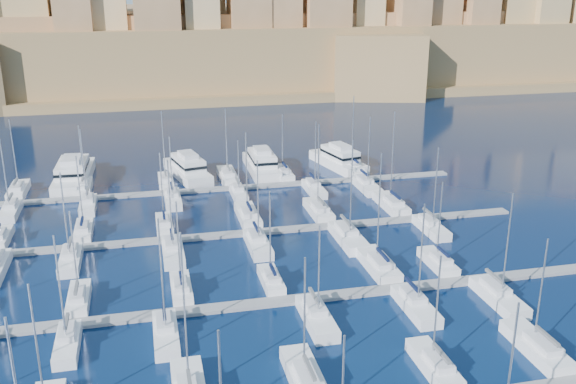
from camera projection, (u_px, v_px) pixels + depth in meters
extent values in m
plane|color=#040D32|center=(266.00, 261.00, 86.86)|extent=(600.00, 600.00, 0.00)
cube|color=slate|center=(286.00, 301.00, 75.70)|extent=(84.00, 2.00, 0.40)
cube|color=slate|center=(253.00, 232.00, 96.03)|extent=(84.00, 2.00, 0.40)
cube|color=slate|center=(232.00, 188.00, 116.36)|extent=(84.00, 2.00, 0.40)
cylinder|color=#9EA0A8|center=(37.00, 348.00, 53.30)|extent=(0.18, 0.18, 11.72)
cylinder|color=#9EA0A8|center=(185.00, 311.00, 55.89)|extent=(0.18, 0.18, 14.82)
cube|color=#595B60|center=(190.00, 383.00, 55.98)|extent=(0.35, 3.94, 0.35)
cube|color=white|center=(305.00, 380.00, 60.27)|extent=(2.90, 9.65, 1.68)
cube|color=silver|center=(308.00, 375.00, 59.00)|extent=(2.03, 4.34, 0.70)
cylinder|color=#9EA0A8|center=(305.00, 315.00, 58.63)|extent=(0.18, 0.18, 11.49)
cube|color=#595B60|center=(309.00, 368.00, 58.22)|extent=(0.35, 3.86, 0.35)
cube|color=white|center=(434.00, 366.00, 62.41)|extent=(2.51, 8.36, 1.62)
cube|color=silver|center=(439.00, 361.00, 61.27)|extent=(1.75, 3.76, 0.70)
cylinder|color=#9EA0A8|center=(437.00, 308.00, 60.83)|extent=(0.18, 0.18, 10.76)
cube|color=#595B60|center=(441.00, 353.00, 60.55)|extent=(0.35, 3.34, 0.35)
cube|color=white|center=(536.00, 348.00, 65.40)|extent=(2.86, 9.52, 1.68)
cube|color=silver|center=(543.00, 343.00, 64.14)|extent=(2.00, 4.28, 0.70)
cylinder|color=#9EA0A8|center=(541.00, 290.00, 63.83)|extent=(0.18, 0.18, 11.03)
cube|color=#595B60|center=(547.00, 336.00, 63.37)|extent=(0.35, 3.81, 0.35)
cylinder|color=#9EA0A8|center=(510.00, 369.00, 50.41)|extent=(0.18, 0.18, 11.72)
cube|color=white|center=(79.00, 300.00, 75.20)|extent=(2.42, 8.07, 1.60)
cube|color=silver|center=(77.00, 295.00, 74.09)|extent=(1.70, 3.63, 0.70)
cylinder|color=#9EA0A8|center=(74.00, 253.00, 73.70)|extent=(0.18, 0.18, 10.19)
cube|color=#595B60|center=(76.00, 288.00, 73.38)|extent=(0.35, 3.23, 0.35)
cube|color=white|center=(181.00, 290.00, 77.67)|extent=(2.38, 7.94, 1.60)
cube|color=silver|center=(181.00, 284.00, 76.58)|extent=(1.67, 3.57, 0.70)
cylinder|color=#9EA0A8|center=(178.00, 243.00, 76.13)|extent=(0.18, 0.18, 10.47)
cube|color=black|center=(181.00, 278.00, 75.88)|extent=(0.35, 3.18, 0.35)
cube|color=white|center=(271.00, 282.00, 79.86)|extent=(2.27, 7.56, 1.58)
cube|color=silver|center=(272.00, 276.00, 78.80)|extent=(1.59, 3.40, 0.70)
cylinder|color=#9EA0A8|center=(270.00, 234.00, 78.22)|extent=(0.18, 0.18, 10.98)
cube|color=black|center=(273.00, 269.00, 78.12)|extent=(0.35, 3.02, 0.35)
cube|color=white|center=(378.00, 266.00, 84.14)|extent=(3.04, 10.13, 1.71)
cube|color=silver|center=(381.00, 260.00, 82.82)|extent=(2.13, 4.56, 0.70)
cylinder|color=#9EA0A8|center=(379.00, 207.00, 82.08)|extent=(0.18, 0.18, 14.28)
cube|color=black|center=(383.00, 254.00, 82.02)|extent=(0.35, 4.05, 0.35)
cube|color=white|center=(438.00, 263.00, 84.97)|extent=(2.45, 8.15, 1.61)
cube|color=silver|center=(441.00, 258.00, 83.85)|extent=(1.71, 3.67, 0.70)
cylinder|color=#9EA0A8|center=(440.00, 220.00, 83.45)|extent=(0.18, 0.18, 10.34)
cube|color=black|center=(443.00, 252.00, 83.14)|extent=(0.35, 3.26, 0.35)
cube|color=white|center=(68.00, 346.00, 65.92)|extent=(2.35, 7.82, 1.59)
cube|color=silver|center=(67.00, 332.00, 66.28)|extent=(1.64, 3.52, 0.70)
cylinder|color=#9EA0A8|center=(60.00, 290.00, 63.47)|extent=(0.18, 0.18, 11.58)
cube|color=#595B60|center=(66.00, 321.00, 66.31)|extent=(0.35, 3.13, 0.35)
cube|color=white|center=(166.00, 336.00, 67.72)|extent=(2.56, 8.52, 1.63)
cube|color=silver|center=(165.00, 322.00, 68.14)|extent=(1.79, 3.84, 0.70)
cylinder|color=#9EA0A8|center=(162.00, 276.00, 65.07)|extent=(0.18, 0.18, 12.60)
cube|color=black|center=(164.00, 311.00, 68.20)|extent=(0.35, 3.41, 0.35)
cube|color=white|center=(317.00, 319.00, 70.93)|extent=(2.75, 9.17, 1.66)
cube|color=silver|center=(315.00, 306.00, 71.40)|extent=(1.93, 4.13, 0.70)
cylinder|color=#9EA0A8|center=(319.00, 271.00, 68.57)|extent=(0.18, 0.18, 10.54)
cube|color=#595B60|center=(314.00, 296.00, 71.49)|extent=(0.35, 3.67, 0.35)
cube|color=white|center=(416.00, 307.00, 73.55)|extent=(2.68, 8.94, 1.65)
cube|color=silver|center=(413.00, 295.00, 74.01)|extent=(1.88, 4.02, 0.70)
cylinder|color=#9EA0A8|center=(421.00, 255.00, 70.99)|extent=(0.18, 0.18, 11.92)
cube|color=black|center=(412.00, 285.00, 74.09)|extent=(0.35, 3.57, 0.35)
cube|color=white|center=(499.00, 298.00, 75.55)|extent=(2.83, 9.42, 1.67)
cube|color=silver|center=(496.00, 286.00, 76.04)|extent=(1.98, 4.24, 0.70)
cylinder|color=#9EA0A8|center=(507.00, 245.00, 72.88)|extent=(0.18, 0.18, 12.43)
cube|color=#595B60|center=(494.00, 276.00, 76.14)|extent=(0.35, 3.77, 0.35)
cube|color=white|center=(1.00, 239.00, 92.76)|extent=(2.34, 7.82, 1.59)
cube|color=white|center=(84.00, 232.00, 95.44)|extent=(2.50, 8.32, 1.62)
cube|color=silver|center=(83.00, 227.00, 94.31)|extent=(1.75, 3.74, 0.70)
cylinder|color=#9EA0A8|center=(80.00, 191.00, 93.86)|extent=(0.18, 0.18, 10.81)
cube|color=black|center=(82.00, 221.00, 93.59)|extent=(0.35, 3.33, 0.35)
cube|color=white|center=(164.00, 226.00, 97.85)|extent=(2.42, 8.08, 1.60)
cube|color=silver|center=(164.00, 220.00, 96.74)|extent=(1.70, 3.64, 0.70)
cylinder|color=#9EA0A8|center=(162.00, 187.00, 96.30)|extent=(0.18, 0.18, 10.59)
cube|color=black|center=(164.00, 215.00, 96.04)|extent=(0.35, 3.23, 0.35)
cube|color=white|center=(248.00, 216.00, 101.51)|extent=(3.00, 9.99, 1.70)
cube|color=silver|center=(249.00, 211.00, 100.21)|extent=(2.10, 4.50, 0.70)
cylinder|color=#9EA0A8|center=(246.00, 172.00, 99.70)|extent=(0.18, 0.18, 12.63)
cube|color=black|center=(249.00, 206.00, 99.42)|extent=(0.35, 4.00, 0.35)
cube|color=white|center=(318.00, 211.00, 103.80)|extent=(2.88, 9.61, 1.68)
cube|color=silver|center=(320.00, 206.00, 102.54)|extent=(2.02, 4.32, 0.70)
cylinder|color=#9EA0A8|center=(318.00, 166.00, 101.86)|extent=(0.18, 0.18, 13.41)
cube|color=#595B60|center=(321.00, 201.00, 101.76)|extent=(0.35, 3.84, 0.35)
cube|color=white|center=(391.00, 205.00, 106.65)|extent=(2.99, 9.96, 1.70)
cube|color=silver|center=(394.00, 200.00, 105.35)|extent=(2.09, 4.48, 0.70)
cylinder|color=#9EA0A8|center=(393.00, 156.00, 104.50)|extent=(0.18, 0.18, 14.82)
cube|color=black|center=(395.00, 195.00, 104.56)|extent=(0.35, 3.99, 0.35)
cube|color=white|center=(71.00, 261.00, 85.46)|extent=(2.64, 8.81, 1.64)
cube|color=silver|center=(70.00, 251.00, 85.90)|extent=(1.85, 3.97, 0.70)
cylinder|color=#9EA0A8|center=(65.00, 216.00, 82.94)|extent=(0.18, 0.18, 11.73)
cube|color=#595B60|center=(70.00, 242.00, 85.98)|extent=(0.35, 3.53, 0.35)
cube|color=white|center=(173.00, 253.00, 88.07)|extent=(2.81, 9.38, 1.67)
cube|color=silver|center=(172.00, 242.00, 88.57)|extent=(1.97, 4.22, 0.70)
cylinder|color=#9EA0A8|center=(170.00, 205.00, 85.39)|extent=(0.18, 0.18, 12.56)
cube|color=black|center=(172.00, 234.00, 88.67)|extent=(0.35, 3.75, 0.35)
cube|color=white|center=(258.00, 245.00, 90.62)|extent=(2.81, 9.36, 1.67)
cube|color=silver|center=(257.00, 235.00, 91.11)|extent=(1.97, 4.21, 0.70)
cylinder|color=#9EA0A8|center=(258.00, 202.00, 88.06)|extent=(0.18, 0.18, 11.72)
cube|color=black|center=(256.00, 227.00, 91.21)|extent=(0.35, 3.74, 0.35)
cube|color=white|center=(348.00, 239.00, 92.86)|extent=(3.18, 10.59, 1.73)
cube|color=silver|center=(346.00, 228.00, 93.45)|extent=(2.22, 4.77, 0.70)
cylinder|color=#9EA0A8|center=(351.00, 188.00, 89.89)|extent=(0.18, 0.18, 13.92)
cube|color=#595B60|center=(346.00, 220.00, 93.61)|extent=(0.35, 4.24, 0.35)
cube|color=white|center=(431.00, 229.00, 96.61)|extent=(2.61, 8.69, 1.63)
cube|color=silver|center=(429.00, 220.00, 97.04)|extent=(1.82, 3.91, 0.70)
cylinder|color=#9EA0A8|center=(436.00, 187.00, 94.06)|extent=(0.18, 0.18, 11.95)
cube|color=#595B60|center=(428.00, 212.00, 97.11)|extent=(0.35, 3.47, 0.35)
cube|color=white|center=(18.00, 191.00, 113.58)|extent=(2.83, 9.44, 1.67)
cube|color=silver|center=(17.00, 186.00, 112.33)|extent=(1.98, 4.25, 0.70)
cylinder|color=#9EA0A8|center=(14.00, 153.00, 111.85)|extent=(0.18, 0.18, 12.01)
cube|color=#595B60|center=(15.00, 182.00, 111.57)|extent=(0.35, 3.77, 0.35)
cube|color=white|center=(84.00, 188.00, 115.50)|extent=(2.51, 8.37, 1.62)
cube|color=silver|center=(84.00, 183.00, 114.36)|extent=(1.76, 3.77, 0.70)
cylinder|color=#9EA0A8|center=(81.00, 155.00, 113.96)|extent=(0.18, 0.18, 10.56)
cube|color=#595B60|center=(83.00, 178.00, 113.64)|extent=(0.35, 3.35, 0.35)
cube|color=white|center=(166.00, 182.00, 118.72)|extent=(2.60, 8.65, 1.63)
cube|color=silver|center=(166.00, 177.00, 117.55)|extent=(1.82, 3.89, 0.70)
cylinder|color=#9EA0A8|center=(163.00, 145.00, 116.90)|extent=(0.18, 0.18, 12.39)
cube|color=#595B60|center=(165.00, 173.00, 116.82)|extent=(0.35, 3.46, 0.35)
cube|color=white|center=(228.00, 177.00, 121.90)|extent=(3.05, 10.18, 1.71)
cube|color=silver|center=(228.00, 172.00, 120.57)|extent=(2.14, 4.58, 0.70)
cylinder|color=#9EA0A8|center=(226.00, 141.00, 120.18)|extent=(0.18, 0.18, 12.12)
cube|color=#595B60|center=(228.00, 167.00, 119.77)|extent=(0.35, 4.07, 0.35)
cube|color=white|center=(283.00, 174.00, 123.62)|extent=(2.69, 8.96, 1.65)
cube|color=silver|center=(284.00, 169.00, 122.42)|extent=(1.88, 4.03, 0.70)
cylinder|color=#9EA0A8|center=(282.00, 142.00, 122.07)|extent=(0.18, 0.18, 10.72)
cube|color=black|center=(284.00, 165.00, 121.67)|extent=(0.35, 3.59, 0.35)
cube|color=white|center=(352.00, 169.00, 126.70)|extent=(2.74, 9.14, 1.66)
cube|color=silver|center=(354.00, 165.00, 125.48)|extent=(1.92, 4.11, 0.70)
cylinder|color=#9EA0A8|center=(353.00, 131.00, 124.71)|extent=(0.18, 0.18, 13.59)
cube|color=black|center=(355.00, 160.00, 124.73)|extent=(0.35, 3.66, 0.35)
cube|color=white|center=(11.00, 212.00, 103.53)|extent=(2.57, 8.57, 1.63)
cube|color=silver|center=(11.00, 203.00, 103.95)|extent=(1.80, 3.86, 0.70)
cylinder|color=#9EA0A8|center=(5.00, 174.00, 101.06)|extent=(0.18, 0.18, 11.44)
cube|color=#595B60|center=(10.00, 197.00, 104.02)|extent=(0.35, 3.43, 0.35)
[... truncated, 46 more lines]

